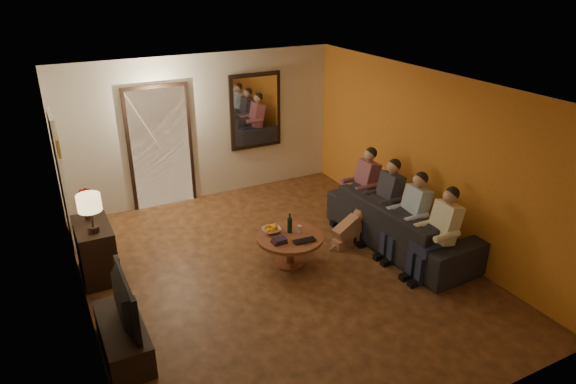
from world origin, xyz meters
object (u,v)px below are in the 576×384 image
tv_stand (123,338)px  laptop (306,242)px  sofa (402,223)px  dog (348,229)px  person_c (385,203)px  person_a (440,236)px  bowl (272,230)px  dresser (96,250)px  wine_bottle (290,223)px  person_b (411,219)px  person_d (363,189)px  tv (118,302)px  table_lamp (91,213)px  coffee_table (290,250)px

tv_stand → laptop: 2.65m
sofa → dog: 0.82m
person_c → person_a: bearing=-90.0°
bowl → dog: bearing=-6.7°
bowl → dresser: bearing=162.2°
wine_bottle → laptop: 0.41m
tv_stand → person_b: 4.18m
person_c → wine_bottle: size_ratio=3.87×
person_d → sofa: bearing=-83.7°
tv_stand → person_d: size_ratio=0.96×
tv → dog: tv is taller
person_a → dog: size_ratio=2.14×
tv_stand → wine_bottle: size_ratio=3.72×
person_b → tv: bearing=-177.0°
table_lamp → wine_bottle: (2.54, -0.64, -0.44)m
dog → bowl: size_ratio=2.16×
bowl → person_b: bearing=-23.5°
sofa → person_a: (-0.10, -0.90, 0.23)m
person_b → wine_bottle: 1.76m
sofa → laptop: size_ratio=7.79×
person_c → coffee_table: bearing=-179.4°
table_lamp → dog: table_lamp is taller
sofa → coffee_table: 1.80m
person_b → dog: 0.97m
dresser → table_lamp: bearing=-90.0°
tv → person_b: (4.16, 0.22, -0.07)m
person_c → dog: 0.71m
dresser → person_d: (4.16, -0.35, 0.21)m
person_a → person_d: (0.00, 1.80, 0.00)m
person_b → laptop: person_b is taller
person_a → person_b: 0.60m
coffee_table → wine_bottle: size_ratio=3.07×
person_b → person_c: same height
tv_stand → laptop: (2.59, 0.52, 0.27)m
table_lamp → person_b: size_ratio=0.45×
person_a → dog: 1.44m
dresser → tv: bearing=-90.0°
person_c → person_b: bearing=-90.0°
dresser → wine_bottle: (2.54, -0.86, 0.22)m
dresser → tv_stand: bearing=-90.0°
dresser → bowl: (2.31, -0.74, 0.09)m
person_b → person_c: (0.00, 0.60, 0.00)m
table_lamp → dog: (3.53, -0.67, -0.77)m
coffee_table → wine_bottle: 0.40m
table_lamp → person_d: size_ratio=0.45×
person_a → laptop: 1.81m
person_c → wine_bottle: 1.62m
sofa → dog: size_ratio=4.58×
coffee_table → person_b: bearing=-19.3°
dresser → tv: 1.78m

